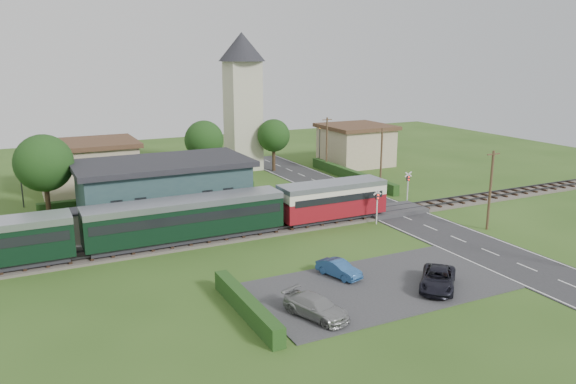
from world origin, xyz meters
name	(u,v)px	position (x,y,z in m)	size (l,w,h in m)	color
ground	(312,233)	(0.00, 0.00, 0.00)	(120.00, 120.00, 0.00)	#2D4C19
railway_track	(301,225)	(0.00, 2.00, 0.11)	(76.00, 3.20, 0.49)	#4C443D
road	(405,218)	(10.00, 0.00, 0.03)	(6.00, 70.00, 0.05)	#28282B
car_park	(379,286)	(-1.50, -12.00, 0.04)	(17.00, 9.00, 0.08)	#333335
crossing_deck	(393,210)	(10.00, 2.00, 0.23)	(6.20, 3.40, 0.45)	#333335
platform	(182,229)	(-10.00, 5.20, 0.23)	(30.00, 3.00, 0.45)	gray
equipment_hut	(83,225)	(-18.00, 5.20, 1.75)	(2.30, 2.30, 2.55)	beige
station_building	(164,188)	(-10.00, 10.99, 2.69)	(16.00, 9.00, 5.30)	#284245
train	(147,223)	(-13.64, 2.00, 2.18)	(43.20, 2.90, 3.40)	#232328
church_tower	(243,91)	(5.00, 28.00, 10.23)	(6.00, 6.00, 17.60)	beige
house_west	(88,165)	(-15.00, 25.00, 2.79)	(10.80, 8.80, 5.50)	tan
house_east	(356,144)	(20.00, 24.00, 2.80)	(8.80, 8.80, 5.50)	tan
hedge_carpark	(247,306)	(-11.00, -12.00, 0.60)	(0.80, 9.00, 1.20)	#193814
hedge_roadside	(351,175)	(14.20, 16.00, 0.60)	(0.80, 18.00, 1.20)	#193814
hedge_station	(154,198)	(-10.00, 15.50, 0.65)	(22.00, 0.80, 1.30)	#193814
tree_a	(44,163)	(-20.00, 14.00, 5.38)	(5.20, 5.20, 8.00)	#332316
tree_b	(204,140)	(-2.00, 23.00, 5.02)	(4.60, 4.60, 7.34)	#332316
tree_c	(274,136)	(8.00, 25.00, 4.65)	(4.20, 4.20, 6.78)	#332316
utility_pole_b	(490,189)	(14.20, -6.00, 3.63)	(1.40, 0.22, 7.00)	#473321
utility_pole_c	(381,159)	(14.20, 10.00, 3.63)	(1.40, 0.22, 7.00)	#473321
utility_pole_d	(327,143)	(14.20, 22.00, 3.63)	(1.40, 0.22, 7.00)	#473321
crossing_signal_near	(377,201)	(6.40, -0.41, 2.14)	(0.84, 0.28, 3.28)	silver
crossing_signal_far	(408,182)	(13.60, 4.39, 2.14)	(0.84, 0.28, 3.28)	silver
streetlamp_west	(20,178)	(-22.00, 20.00, 3.04)	(0.30, 0.30, 5.15)	#3F3F47
streetlamp_east	(320,142)	(16.00, 27.00, 3.04)	(0.30, 0.30, 5.15)	#3F3F47
car_on_road	(342,187)	(9.84, 11.16, 0.63)	(1.38, 3.43, 1.17)	navy
car_park_blue	(339,269)	(-3.13, -9.50, 0.64)	(1.20, 3.43, 1.13)	#254F84
car_park_silver	(316,307)	(-7.50, -14.11, 0.71)	(1.76, 4.32, 1.25)	#949494
car_park_dark	(438,279)	(1.63, -14.08, 0.72)	(2.11, 4.58, 1.27)	black
pedestrian_near	(242,210)	(-4.57, 4.86, 1.35)	(0.66, 0.43, 1.80)	gray
pedestrian_far	(108,226)	(-16.08, 5.47, 1.30)	(0.83, 0.64, 1.70)	gray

